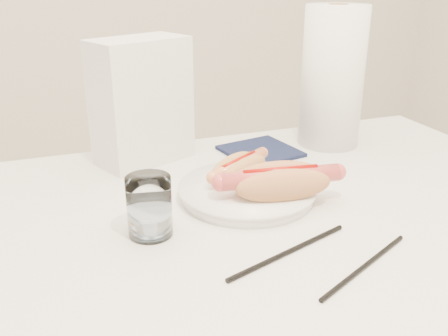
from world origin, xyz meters
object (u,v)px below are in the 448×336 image
object	(u,v)px
napkin_box	(141,102)
hotdog_right	(280,182)
hotdog_left	(239,168)
water_glass	(149,206)
table	(252,249)
plate	(247,192)
paper_towel_roll	(332,77)

from	to	relation	value
napkin_box	hotdog_right	bearing A→B (deg)	-83.23
hotdog_left	water_glass	world-z (taller)	water_glass
table	hotdog_right	distance (m)	0.12
hotdog_right	napkin_box	xyz separation A→B (m)	(-0.17, 0.29, 0.08)
plate	water_glass	size ratio (longest dim) A/B	2.48
plate	hotdog_right	bearing A→B (deg)	-53.82
table	hotdog_left	xyz separation A→B (m)	(0.02, 0.12, 0.10)
hotdog_left	paper_towel_roll	size ratio (longest dim) A/B	0.46
table	paper_towel_roll	size ratio (longest dim) A/B	3.99
hotdog_left	water_glass	bearing A→B (deg)	178.53
hotdog_left	napkin_box	xyz separation A→B (m)	(-0.13, 0.20, 0.09)
hotdog_right	water_glass	world-z (taller)	water_glass
plate	paper_towel_roll	xyz separation A→B (m)	(0.28, 0.20, 0.14)
table	napkin_box	xyz separation A→B (m)	(-0.11, 0.31, 0.18)
hotdog_left	water_glass	size ratio (longest dim) A/B	1.50
table	water_glass	bearing A→B (deg)	178.52
table	napkin_box	distance (m)	0.38
hotdog_left	water_glass	distance (m)	0.22
water_glass	paper_towel_roll	xyz separation A→B (m)	(0.47, 0.27, 0.10)
plate	napkin_box	size ratio (longest dim) A/B	0.93
table	plate	world-z (taller)	plate
napkin_box	paper_towel_roll	bearing A→B (deg)	-28.59
table	napkin_box	size ratio (longest dim) A/B	4.85
table	hotdog_right	world-z (taller)	hotdog_right
paper_towel_roll	napkin_box	bearing A→B (deg)	174.38
water_glass	paper_towel_roll	world-z (taller)	paper_towel_roll
plate	hotdog_left	xyz separation A→B (m)	(0.00, 0.04, 0.03)
table	napkin_box	bearing A→B (deg)	109.23
table	hotdog_left	bearing A→B (deg)	79.29
hotdog_left	napkin_box	world-z (taller)	napkin_box
plate	hotdog_right	distance (m)	0.07
water_glass	napkin_box	world-z (taller)	napkin_box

